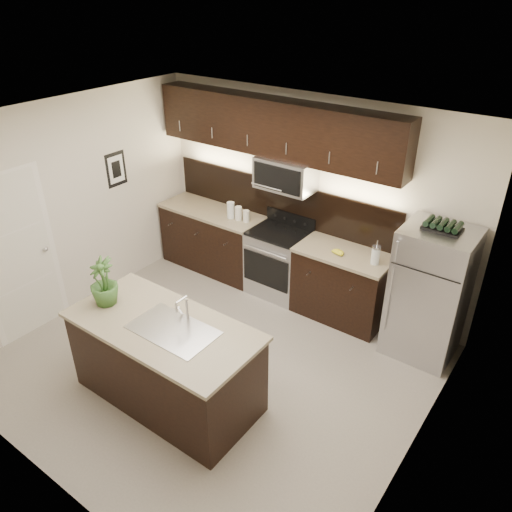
{
  "coord_description": "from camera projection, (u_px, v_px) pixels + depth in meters",
  "views": [
    {
      "loc": [
        2.96,
        -3.26,
        3.89
      ],
      "look_at": [
        0.19,
        0.55,
        1.23
      ],
      "focal_mm": 35.0,
      "sensor_mm": 36.0,
      "label": 1
    }
  ],
  "objects": [
    {
      "name": "ground",
      "position": [
        214.0,
        363.0,
        5.73
      ],
      "size": [
        4.5,
        4.5,
        0.0
      ],
      "primitive_type": "plane",
      "color": "gray",
      "rests_on": "ground"
    },
    {
      "name": "room_walls",
      "position": [
        196.0,
        230.0,
        4.92
      ],
      "size": [
        4.52,
        4.02,
        2.71
      ],
      "color": "beige",
      "rests_on": "ground"
    },
    {
      "name": "counter_run",
      "position": [
        266.0,
        258.0,
        6.92
      ],
      "size": [
        3.51,
        0.65,
        0.94
      ],
      "color": "black",
      "rests_on": "ground"
    },
    {
      "name": "upper_fixtures",
      "position": [
        276.0,
        137.0,
        6.19
      ],
      "size": [
        3.49,
        0.4,
        1.66
      ],
      "color": "black",
      "rests_on": "counter_run"
    },
    {
      "name": "island",
      "position": [
        166.0,
        361.0,
        5.06
      ],
      "size": [
        1.96,
        0.96,
        0.94
      ],
      "color": "black",
      "rests_on": "ground"
    },
    {
      "name": "sink_faucet",
      "position": [
        174.0,
        328.0,
        4.75
      ],
      "size": [
        0.84,
        0.5,
        0.28
      ],
      "color": "silver",
      "rests_on": "island"
    },
    {
      "name": "refrigerator",
      "position": [
        429.0,
        293.0,
        5.56
      ],
      "size": [
        0.76,
        0.69,
        1.58
      ],
      "primitive_type": "cube",
      "color": "#B2B2B7",
      "rests_on": "ground"
    },
    {
      "name": "wine_rack",
      "position": [
        443.0,
        226.0,
        5.15
      ],
      "size": [
        0.39,
        0.24,
        0.1
      ],
      "color": "black",
      "rests_on": "refrigerator"
    },
    {
      "name": "plant",
      "position": [
        103.0,
        282.0,
        5.02
      ],
      "size": [
        0.31,
        0.31,
        0.51
      ],
      "primitive_type": "imported",
      "rotation": [
        0.0,
        0.0,
        -0.08
      ],
      "color": "#335B24",
      "rests_on": "island"
    },
    {
      "name": "canisters",
      "position": [
        237.0,
        212.0,
        6.85
      ],
      "size": [
        0.34,
        0.12,
        0.23
      ],
      "rotation": [
        0.0,
        0.0,
        0.1
      ],
      "color": "silver",
      "rests_on": "counter_run"
    },
    {
      "name": "french_press",
      "position": [
        376.0,
        255.0,
        5.79
      ],
      "size": [
        0.1,
        0.1,
        0.3
      ],
      "rotation": [
        0.0,
        0.0,
        0.22
      ],
      "color": "silver",
      "rests_on": "counter_run"
    },
    {
      "name": "bananas",
      "position": [
        336.0,
        251.0,
        6.06
      ],
      "size": [
        0.19,
        0.16,
        0.05
      ],
      "primitive_type": "ellipsoid",
      "rotation": [
        0.0,
        0.0,
        -0.24
      ],
      "color": "gold",
      "rests_on": "counter_run"
    }
  ]
}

